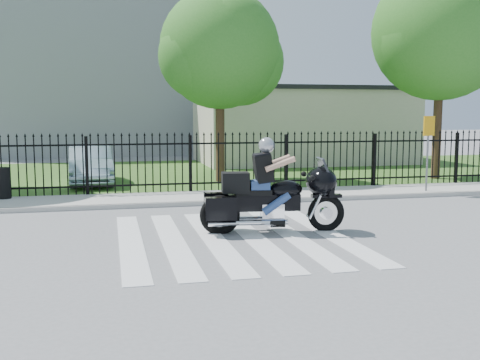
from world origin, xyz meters
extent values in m
plane|color=slate|center=(0.00, 0.00, 0.00)|extent=(120.00, 120.00, 0.00)
cube|color=#ADAAA3|center=(0.00, 5.00, 0.06)|extent=(40.00, 2.00, 0.12)
cube|color=#ADAAA3|center=(0.00, 4.00, 0.06)|extent=(40.00, 0.12, 0.12)
cube|color=#2F501B|center=(0.00, 12.00, 0.01)|extent=(40.00, 12.00, 0.02)
cube|color=black|center=(0.00, 6.00, 0.35)|extent=(26.00, 0.04, 0.05)
cube|color=black|center=(0.00, 6.00, 1.55)|extent=(26.00, 0.04, 0.05)
cylinder|color=#382316|center=(1.50, 9.00, 2.08)|extent=(0.32, 0.32, 4.16)
sphere|color=#2F7521|center=(1.50, 9.00, 4.68)|extent=(4.20, 4.20, 4.20)
cylinder|color=#382316|center=(9.50, 8.00, 2.40)|extent=(0.32, 0.32, 4.80)
sphere|color=#2F7521|center=(9.50, 8.00, 5.40)|extent=(5.00, 5.00, 5.00)
cube|color=#BAB19B|center=(7.00, 16.00, 1.75)|extent=(10.00, 6.00, 3.50)
cube|color=black|center=(7.00, 16.00, 3.60)|extent=(10.20, 6.20, 0.20)
cube|color=gray|center=(-3.00, 26.00, 6.00)|extent=(15.00, 10.00, 12.00)
torus|color=black|center=(2.04, 0.24, 0.38)|extent=(0.80, 0.24, 0.79)
torus|color=black|center=(-0.17, 0.51, 0.38)|extent=(0.85, 0.27, 0.84)
cube|color=black|center=(0.74, 0.40, 0.63)|extent=(1.51, 0.45, 0.34)
ellipsoid|color=black|center=(1.19, 0.34, 0.89)|extent=(0.76, 0.54, 0.38)
cube|color=black|center=(0.51, 0.43, 0.85)|extent=(0.78, 0.45, 0.11)
cube|color=silver|center=(0.91, 0.38, 0.44)|extent=(0.50, 0.40, 0.34)
ellipsoid|color=black|center=(1.93, 0.26, 1.05)|extent=(0.71, 0.89, 0.62)
cube|color=black|center=(0.15, 0.47, 1.05)|extent=(0.60, 0.50, 0.41)
cube|color=navy|center=(0.65, 0.41, 0.99)|extent=(0.43, 0.39, 0.21)
sphere|color=#A7A9AF|center=(0.78, 0.39, 1.81)|extent=(0.33, 0.33, 0.33)
imported|color=#AAC7D6|center=(-3.00, 9.29, 0.68)|extent=(1.60, 4.08, 1.32)
cylinder|color=slate|center=(6.94, 4.43, 1.20)|extent=(0.06, 0.06, 2.15)
cube|color=orange|center=(6.94, 4.41, 2.08)|extent=(0.47, 0.22, 0.59)
cylinder|color=black|center=(-5.22, 5.70, 0.55)|extent=(0.39, 0.39, 0.86)
camera|label=1|loc=(-2.34, -10.64, 2.48)|focal=42.00mm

